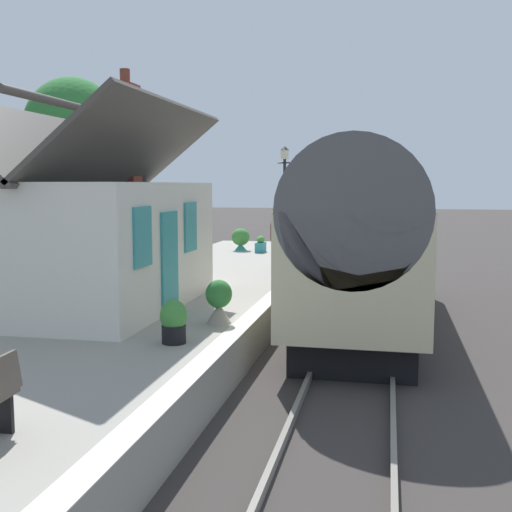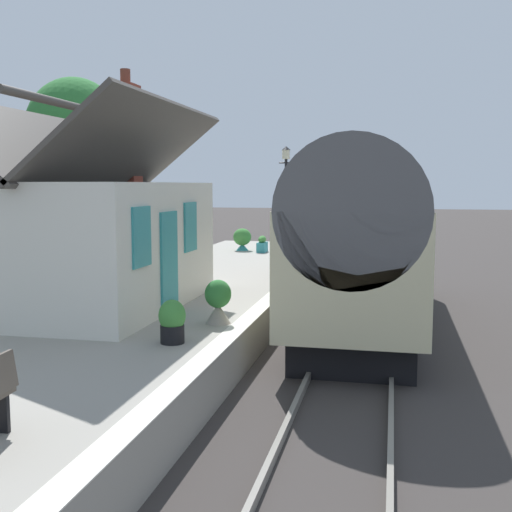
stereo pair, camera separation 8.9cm
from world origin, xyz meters
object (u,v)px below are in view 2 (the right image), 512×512
object	(u,v)px
train	(365,235)
lamp_post_platform	(286,181)
planter_bench_right	(242,239)
planter_edge_near	(262,244)
tree_mid_background	(76,133)
planter_corner_building	(172,321)
planter_by_door	(172,263)
planter_under_sign	(218,302)
station_sign_board	(275,235)
station_building	(93,238)

from	to	relation	value
train	lamp_post_platform	bearing A→B (deg)	25.87
lamp_post_platform	planter_bench_right	bearing A→B (deg)	41.19
planter_edge_near	tree_mid_background	bearing A→B (deg)	98.93
planter_corner_building	lamp_post_platform	size ratio (longest dim) A/B	0.18
lamp_post_platform	tree_mid_background	xyz separation A→B (m)	(0.89, 8.53, 1.91)
planter_by_door	planter_bench_right	world-z (taller)	planter_bench_right
planter_under_sign	tree_mid_background	world-z (taller)	tree_mid_background
planter_bench_right	planter_by_door	bearing A→B (deg)	174.87
planter_by_door	station_sign_board	bearing A→B (deg)	-92.92
station_building	tree_mid_background	xyz separation A→B (m)	(10.43, 5.92, 3.17)
planter_corner_building	planter_under_sign	bearing A→B (deg)	-11.80
planter_under_sign	planter_bench_right	world-z (taller)	planter_bench_right
planter_edge_near	lamp_post_platform	distance (m)	3.43
planter_under_sign	tree_mid_background	bearing A→B (deg)	38.07
planter_by_door	planter_edge_near	bearing A→B (deg)	-13.89
planter_under_sign	tree_mid_background	xyz separation A→B (m)	(11.54, 9.04, 4.25)
train	tree_mid_background	xyz separation A→B (m)	(7.19, 11.58, 3.26)
planter_corner_building	station_sign_board	bearing A→B (deg)	-1.82
planter_under_sign	tree_mid_background	size ratio (longest dim) A/B	0.11
tree_mid_background	planter_bench_right	bearing A→B (deg)	-75.56
station_building	tree_mid_background	size ratio (longest dim) A/B	0.81
lamp_post_platform	tree_mid_background	bearing A→B (deg)	84.03
planter_corner_building	lamp_post_platform	xyz separation A→B (m)	(12.26, 0.17, 2.39)
station_sign_board	lamp_post_platform	bearing A→B (deg)	5.60
station_building	planter_edge_near	size ratio (longest dim) A/B	8.45
planter_edge_near	lamp_post_platform	xyz separation A→B (m)	(-2.03, -1.28, 2.45)
planter_under_sign	lamp_post_platform	size ratio (longest dim) A/B	0.21
train	planter_edge_near	world-z (taller)	train
planter_bench_right	tree_mid_background	xyz separation A→B (m)	(-1.63, 6.32, 4.19)
station_building	planter_by_door	xyz separation A→B (m)	(5.41, 0.20, -1.20)
planter_edge_near	tree_mid_background	distance (m)	8.54
planter_under_sign	planter_by_door	bearing A→B (deg)	26.93
lamp_post_platform	planter_by_door	bearing A→B (deg)	145.80
planter_bench_right	lamp_post_platform	world-z (taller)	lamp_post_platform
station_building	tree_mid_background	bearing A→B (deg)	29.58
planter_by_door	lamp_post_platform	world-z (taller)	lamp_post_platform
train	planter_under_sign	xyz separation A→B (m)	(-4.35, 2.55, -0.99)
train	planter_under_sign	world-z (taller)	train
train	station_building	world-z (taller)	station_building
planter_by_door	tree_mid_background	distance (m)	8.78
planter_bench_right	planter_corner_building	distance (m)	14.97
station_building	station_sign_board	xyz separation A→B (m)	(5.25, -3.03, -0.31)
station_building	planter_edge_near	bearing A→B (deg)	-6.54
station_sign_board	planter_by_door	bearing A→B (deg)	87.08
planter_edge_near	station_sign_board	xyz separation A→B (m)	(-6.32, -1.70, 0.88)
planter_by_door	station_sign_board	xyz separation A→B (m)	(-0.16, -3.22, 0.90)
station_building	planter_bench_right	xyz separation A→B (m)	(12.06, -0.40, -1.02)
planter_bench_right	tree_mid_background	size ratio (longest dim) A/B	0.12
station_sign_board	planter_under_sign	bearing A→B (deg)	-179.24
planter_edge_near	planter_by_door	distance (m)	6.34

